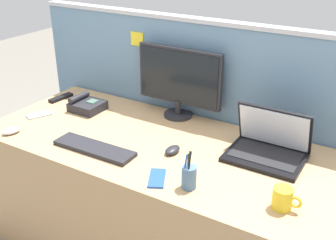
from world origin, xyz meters
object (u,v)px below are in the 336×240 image
(desktop_monitor, at_px, (179,79))
(desk_phone, at_px, (87,105))
(laptop, at_px, (268,145))
(coffee_mug, at_px, (283,198))
(computer_mouse_right_hand, at_px, (11,131))
(tv_remote, at_px, (61,98))
(cell_phone_silver_slab, at_px, (39,115))
(pen_cup, at_px, (189,177))
(keyboard_main, at_px, (94,148))
(cell_phone_blue_case, at_px, (157,178))
(computer_mouse_left_hand, at_px, (172,150))

(desktop_monitor, relative_size, desk_phone, 2.84)
(laptop, height_order, coffee_mug, laptop)
(computer_mouse_right_hand, bearing_deg, tv_remote, 121.13)
(desk_phone, bearing_deg, desktop_monitor, 22.90)
(laptop, relative_size, cell_phone_silver_slab, 2.62)
(pen_cup, bearing_deg, keyboard_main, 175.66)
(pen_cup, distance_m, coffee_mug, 0.39)
(desk_phone, xyz_separation_m, tv_remote, (-0.26, 0.05, -0.02))
(desk_phone, xyz_separation_m, cell_phone_blue_case, (0.78, -0.42, -0.03))
(desktop_monitor, distance_m, cell_phone_blue_case, 0.73)
(computer_mouse_right_hand, xyz_separation_m, cell_phone_silver_slab, (-0.05, 0.24, -0.01))
(desk_phone, height_order, coffee_mug, coffee_mug)
(laptop, relative_size, coffee_mug, 3.07)
(desktop_monitor, height_order, keyboard_main, desktop_monitor)
(computer_mouse_left_hand, distance_m, tv_remote, 1.01)
(keyboard_main, xyz_separation_m, computer_mouse_right_hand, (-0.51, -0.09, 0.01))
(desk_phone, height_order, cell_phone_blue_case, desk_phone)
(desk_phone, bearing_deg, keyboard_main, -44.87)
(computer_mouse_left_hand, bearing_deg, coffee_mug, -12.34)
(cell_phone_blue_case, xyz_separation_m, coffee_mug, (0.54, 0.08, 0.04))
(desk_phone, xyz_separation_m, computer_mouse_right_hand, (-0.14, -0.46, -0.02))
(desk_phone, height_order, computer_mouse_left_hand, desk_phone)
(coffee_mug, bearing_deg, computer_mouse_left_hand, 165.39)
(computer_mouse_right_hand, xyz_separation_m, tv_remote, (-0.12, 0.50, -0.01))
(keyboard_main, bearing_deg, laptop, 26.62)
(desktop_monitor, xyz_separation_m, keyboard_main, (-0.15, -0.59, -0.22))
(laptop, bearing_deg, computer_mouse_left_hand, -152.35)
(pen_cup, distance_m, tv_remote, 1.28)
(desktop_monitor, bearing_deg, cell_phone_silver_slab, -148.78)
(keyboard_main, distance_m, coffee_mug, 0.95)
(keyboard_main, xyz_separation_m, computer_mouse_left_hand, (0.35, 0.18, 0.01))
(desktop_monitor, bearing_deg, keyboard_main, -104.75)
(desktop_monitor, xyz_separation_m, cell_phone_silver_slab, (-0.71, -0.43, -0.22))
(cell_phone_silver_slab, bearing_deg, keyboard_main, 9.31)
(desktop_monitor, relative_size, tv_remote, 3.10)
(desk_phone, height_order, tv_remote, desk_phone)
(cell_phone_blue_case, distance_m, cell_phone_silver_slab, 0.99)
(cell_phone_silver_slab, relative_size, coffee_mug, 1.17)
(tv_remote, height_order, coffee_mug, coffee_mug)
(computer_mouse_right_hand, relative_size, pen_cup, 0.54)
(cell_phone_silver_slab, bearing_deg, computer_mouse_left_hand, 26.40)
(computer_mouse_left_hand, relative_size, tv_remote, 0.59)
(cell_phone_blue_case, bearing_deg, tv_remote, 128.88)
(keyboard_main, bearing_deg, desk_phone, 134.29)
(pen_cup, xyz_separation_m, tv_remote, (-1.19, 0.46, -0.04))
(laptop, distance_m, computer_mouse_right_hand, 1.36)
(keyboard_main, height_order, computer_mouse_right_hand, computer_mouse_right_hand)
(computer_mouse_left_hand, bearing_deg, desktop_monitor, 117.98)
(computer_mouse_right_hand, height_order, cell_phone_silver_slab, computer_mouse_right_hand)
(laptop, xyz_separation_m, coffee_mug, (0.19, -0.37, -0.01))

